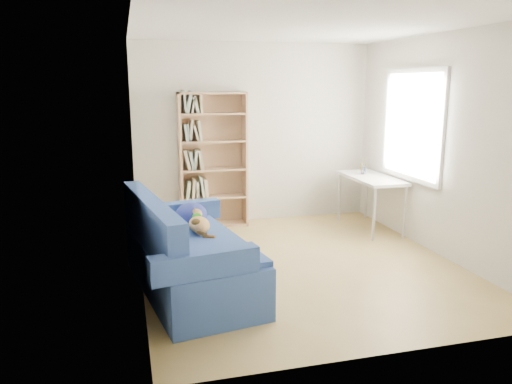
# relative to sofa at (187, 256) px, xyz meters

# --- Properties ---
(ground) EXTENTS (4.00, 4.00, 0.00)m
(ground) POSITION_rel_sofa_xyz_m (1.32, 0.38, -0.36)
(ground) COLOR #AB8C4D
(ground) RESTS_ON ground
(room_shell) EXTENTS (3.54, 4.04, 2.62)m
(room_shell) POSITION_rel_sofa_xyz_m (1.42, 0.42, 1.28)
(room_shell) COLOR silver
(room_shell) RESTS_ON ground
(sofa) EXTENTS (1.22, 2.08, 0.95)m
(sofa) POSITION_rel_sofa_xyz_m (0.00, 0.00, 0.00)
(sofa) COLOR #27458C
(sofa) RESTS_ON ground
(bookshelf) EXTENTS (0.95, 0.30, 1.91)m
(bookshelf) POSITION_rel_sofa_xyz_m (0.67, 2.22, 0.52)
(bookshelf) COLOR tan
(bookshelf) RESTS_ON ground
(desk) EXTENTS (0.54, 1.19, 0.75)m
(desk) POSITION_rel_sofa_xyz_m (2.77, 1.51, 0.32)
(desk) COLOR white
(desk) RESTS_ON ground
(pen_cup) EXTENTS (0.08, 0.08, 0.16)m
(pen_cup) POSITION_rel_sofa_xyz_m (2.75, 1.71, 0.45)
(pen_cup) COLOR white
(pen_cup) RESTS_ON desk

